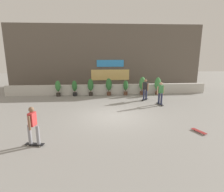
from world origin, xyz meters
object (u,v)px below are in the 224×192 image
object	(u,v)px
potted_plant_1	(75,87)
skater_by_wall_right	(161,92)
potted_plant_5	(142,84)
potted_plant_6	(158,84)
potted_plant_0	(58,87)
potted_plant_4	(126,87)
skater_far_left	(33,125)
skateboard_near_camera	(199,131)
skater_foreground	(145,89)
potted_plant_2	(91,86)
potted_plant_3	(109,85)

from	to	relation	value
potted_plant_1	skater_by_wall_right	bearing A→B (deg)	-27.30
potted_plant_5	potted_plant_6	xyz separation A→B (m)	(1.40, 0.00, -0.03)
potted_plant_0	potted_plant_4	xyz separation A→B (m)	(5.92, 0.00, -0.04)
skater_far_left	skateboard_near_camera	size ratio (longest dim) A/B	2.08
skater_foreground	skateboard_near_camera	xyz separation A→B (m)	(1.11, -6.32, -0.88)
potted_plant_2	potted_plant_3	world-z (taller)	potted_plant_3
potted_plant_1	potted_plant_6	bearing A→B (deg)	0.00
potted_plant_1	potted_plant_2	xyz separation A→B (m)	(1.39, -0.00, 0.10)
skater_by_wall_right	skateboard_near_camera	bearing A→B (deg)	-85.99
potted_plant_5	skater_foreground	world-z (taller)	skater_foreground
potted_plant_0	potted_plant_3	distance (m)	4.42
potted_plant_3	skater_far_left	world-z (taller)	skater_far_left
potted_plant_5	potted_plant_3	bearing A→B (deg)	-180.00
potted_plant_4	skater_by_wall_right	bearing A→B (deg)	-58.81
potted_plant_5	skateboard_near_camera	world-z (taller)	potted_plant_5
potted_plant_4	skateboard_near_camera	bearing A→B (deg)	-73.89
potted_plant_3	potted_plant_5	distance (m)	3.01
potted_plant_2	potted_plant_6	xyz separation A→B (m)	(6.01, 0.00, 0.04)
potted_plant_3	potted_plant_6	size ratio (longest dim) A/B	0.98
potted_plant_5	skater_by_wall_right	xyz separation A→B (m)	(0.54, -3.38, -0.01)
potted_plant_0	skater_by_wall_right	world-z (taller)	skater_by_wall_right
skater_foreground	skater_by_wall_right	world-z (taller)	same
potted_plant_5	skater_by_wall_right	world-z (taller)	skater_by_wall_right
potted_plant_1	skateboard_near_camera	distance (m)	10.78
potted_plant_0	potted_plant_2	xyz separation A→B (m)	(2.81, -0.00, 0.08)
potted_plant_0	potted_plant_1	xyz separation A→B (m)	(1.42, 0.00, -0.01)
potted_plant_1	potted_plant_5	world-z (taller)	potted_plant_5
potted_plant_3	skater_by_wall_right	xyz separation A→B (m)	(3.55, -3.38, 0.05)
potted_plant_2	skateboard_near_camera	distance (m)	9.96
potted_plant_3	skater_far_left	distance (m)	9.73
potted_plant_0	potted_plant_5	xyz separation A→B (m)	(7.43, 0.00, 0.16)
skater_by_wall_right	skater_foreground	bearing A→B (deg)	118.17
potted_plant_4	skateboard_near_camera	distance (m)	8.63
skater_foreground	skater_far_left	world-z (taller)	same
potted_plant_0	skateboard_near_camera	size ratio (longest dim) A/B	1.70
potted_plant_3	skater_far_left	bearing A→B (deg)	-112.38
potted_plant_5	skateboard_near_camera	size ratio (longest dim) A/B	1.98
potted_plant_1	potted_plant_5	size ratio (longest dim) A/B	0.85
potted_plant_2	skater_foreground	distance (m)	4.80
potted_plant_5	potted_plant_0	bearing A→B (deg)	180.00
potted_plant_4	skater_far_left	size ratio (longest dim) A/B	0.79
potted_plant_5	skateboard_near_camera	xyz separation A→B (m)	(0.88, -8.27, -0.89)
potted_plant_0	potted_plant_6	bearing A→B (deg)	0.00
potted_plant_1	potted_plant_3	bearing A→B (deg)	-0.00
potted_plant_4	potted_plant_1	bearing A→B (deg)	180.00
potted_plant_5	skater_foreground	bearing A→B (deg)	-96.72
skateboard_near_camera	potted_plant_6	bearing A→B (deg)	86.38
potted_plant_1	potted_plant_5	distance (m)	6.01
skateboard_near_camera	potted_plant_1	bearing A→B (deg)	129.79
potted_plant_0	potted_plant_2	world-z (taller)	potted_plant_2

